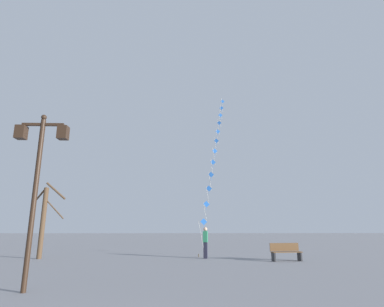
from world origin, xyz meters
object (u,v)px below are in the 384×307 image
object	(u,v)px
twin_lantern_lamp_post	(38,165)
kite_flyer	(205,242)
park_bench	(286,252)
bare_tree	(44,219)
kite_train	(215,150)

from	to	relation	value
twin_lantern_lamp_post	kite_flyer	distance (m)	11.07
kite_flyer	park_bench	distance (m)	4.37
twin_lantern_lamp_post	park_bench	distance (m)	12.65
twin_lantern_lamp_post	bare_tree	bearing A→B (deg)	111.61
twin_lantern_lamp_post	bare_tree	world-z (taller)	twin_lantern_lamp_post
twin_lantern_lamp_post	kite_train	bearing A→B (deg)	67.61
bare_tree	park_bench	size ratio (longest dim) A/B	2.58
kite_train	bare_tree	bearing A→B (deg)	-144.16
twin_lantern_lamp_post	bare_tree	distance (m)	10.05
kite_train	twin_lantern_lamp_post	bearing A→B (deg)	-112.39
kite_flyer	bare_tree	world-z (taller)	bare_tree
bare_tree	kite_flyer	bearing A→B (deg)	-0.07
kite_train	bare_tree	world-z (taller)	kite_train
kite_train	bare_tree	distance (m)	14.46
kite_train	bare_tree	xyz separation A→B (m)	(-10.65, -7.70, -6.03)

